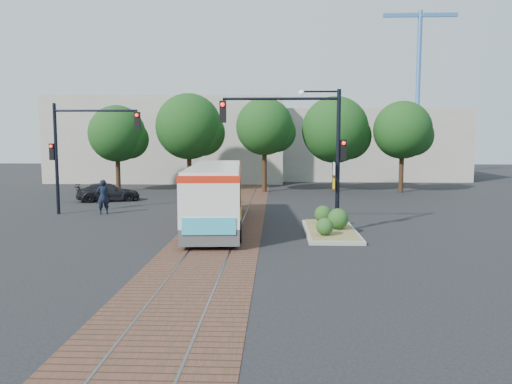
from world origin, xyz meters
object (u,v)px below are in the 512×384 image
traffic_island (331,225)px  signal_pole_main (310,137)px  city_bus (216,192)px  signal_pole_left (76,143)px  parked_car (108,192)px  officer (103,197)px

traffic_island → signal_pole_main: size_ratio=0.87×
city_bus → traffic_island: 5.55m
city_bus → signal_pole_left: (-7.98, 3.44, 2.26)m
signal_pole_left → parked_car: size_ratio=1.47×
city_bus → traffic_island: (5.20, -1.46, -1.27)m
signal_pole_main → signal_pole_left: bearing=158.6°
signal_pole_left → officer: signal_pole_left is taller
city_bus → parked_car: 12.47m
city_bus → signal_pole_main: (4.25, -1.37, 2.55)m
parked_car → officer: bearing=176.4°
city_bus → signal_pole_left: bearing=152.7°
signal_pole_main → officer: size_ratio=3.16×
city_bus → signal_pole_left: size_ratio=1.81×
officer → traffic_island: bearing=130.9°
traffic_island → signal_pole_main: (-0.96, 0.09, 3.83)m
officer → parked_car: size_ratio=0.46×
traffic_island → city_bus: bearing=164.4°
signal_pole_main → officer: (-10.89, 4.88, -3.21)m
signal_pole_left → city_bus: bearing=-23.3°
city_bus → signal_pole_left: signal_pole_left is taller
signal_pole_main → parked_car: (-12.58, 10.58, -3.56)m
traffic_island → officer: bearing=157.2°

